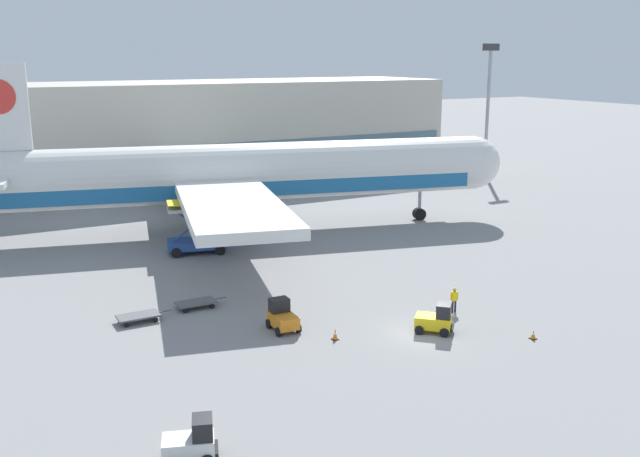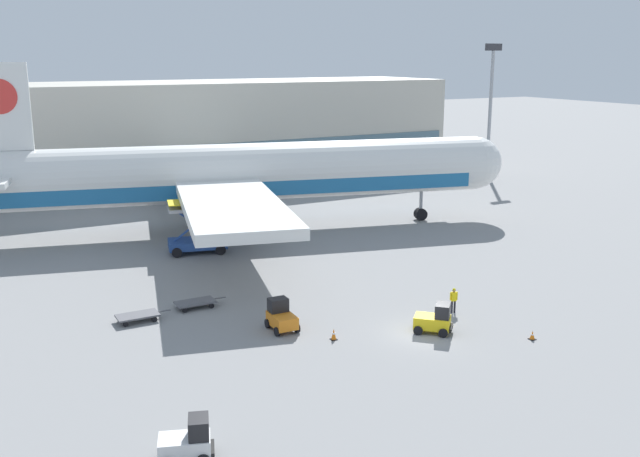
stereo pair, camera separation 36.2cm
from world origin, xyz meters
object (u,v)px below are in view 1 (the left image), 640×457
object	(u,v)px
baggage_tug_far	(436,319)
baggage_dolly_lead	(139,316)
baggage_tug_mid	(192,442)
traffic_cone_far	(533,335)
ground_crew_near	(454,298)
baggage_tug_foreground	(282,317)
traffic_cone_near	(335,334)
light_mast	(488,98)
airplane_main	(231,175)
baggage_dolly_second	(196,303)
scissor_lift_loader	(196,232)

from	to	relation	value
baggage_tug_far	baggage_dolly_lead	size ratio (longest dim) A/B	0.74
baggage_tug_mid	traffic_cone_far	bearing A→B (deg)	26.47
baggage_tug_far	ground_crew_near	xyz separation A→B (m)	(3.38, 2.36, 0.20)
baggage_tug_foreground	traffic_cone_near	size ratio (longest dim) A/B	3.35
light_mast	baggage_tug_far	xyz separation A→B (m)	(-45.70, -47.74, -10.50)
airplane_main	baggage_tug_foreground	bearing A→B (deg)	-91.42
airplane_main	baggage_tug_far	world-z (taller)	airplane_main
traffic_cone_near	baggage_tug_foreground	bearing A→B (deg)	124.51
airplane_main	baggage_dolly_second	xyz separation A→B (m)	(-10.78, -20.10, -5.45)
baggage_dolly_lead	baggage_dolly_second	distance (m)	4.38
baggage_tug_far	traffic_cone_far	bearing A→B (deg)	4.78
baggage_tug_mid	ground_crew_near	xyz separation A→B (m)	(22.23, 9.32, 0.20)
traffic_cone_near	ground_crew_near	bearing A→B (deg)	1.92
scissor_lift_loader	traffic_cone_near	distance (m)	24.16
airplane_main	baggage_tug_far	size ratio (longest dim) A/B	20.82
light_mast	scissor_lift_loader	distance (m)	58.06
ground_crew_near	traffic_cone_near	distance (m)	9.83
ground_crew_near	baggage_tug_foreground	bearing A→B (deg)	-176.41
baggage_dolly_second	ground_crew_near	bearing A→B (deg)	-31.48
light_mast	baggage_tug_mid	xyz separation A→B (m)	(-64.55, -54.70, -10.50)
baggage_tug_far	baggage_dolly_second	xyz separation A→B (m)	(-12.28, 11.84, -0.49)
baggage_tug_mid	traffic_cone_near	xyz separation A→B (m)	(12.43, 8.99, -0.51)
light_mast	airplane_main	size ratio (longest dim) A/B	0.34
baggage_tug_foreground	traffic_cone_far	distance (m)	16.20
traffic_cone_far	light_mast	bearing A→B (deg)	51.59
scissor_lift_loader	baggage_tug_far	bearing A→B (deg)	-60.82
traffic_cone_far	baggage_dolly_lead	bearing A→B (deg)	144.90
baggage_dolly_second	ground_crew_near	size ratio (longest dim) A/B	2.04
baggage_tug_foreground	baggage_tug_mid	size ratio (longest dim) A/B	0.91
airplane_main	traffic_cone_far	bearing A→B (deg)	-66.59
light_mast	baggage_tug_mid	bearing A→B (deg)	-139.72
light_mast	ground_crew_near	bearing A→B (deg)	-133.00
ground_crew_near	traffic_cone_far	distance (m)	6.45
ground_crew_near	traffic_cone_near	xyz separation A→B (m)	(-9.80, -0.33, -0.71)
scissor_lift_loader	baggage_tug_far	size ratio (longest dim) A/B	2.10
baggage_tug_foreground	traffic_cone_near	bearing A→B (deg)	-143.76
airplane_main	baggage_dolly_lead	distance (m)	26.28
airplane_main	traffic_cone_far	world-z (taller)	airplane_main
airplane_main	ground_crew_near	xyz separation A→B (m)	(4.88, -29.58, -4.76)
traffic_cone_far	baggage_tug_mid	bearing A→B (deg)	-172.59
baggage_dolly_second	traffic_cone_near	world-z (taller)	traffic_cone_near
baggage_tug_foreground	baggage_dolly_second	size ratio (longest dim) A/B	0.67
airplane_main	scissor_lift_loader	bearing A→B (deg)	-121.66
light_mast	traffic_cone_far	world-z (taller)	light_mast
airplane_main	baggage_tug_far	bearing A→B (deg)	-73.82
baggage_dolly_lead	traffic_cone_near	size ratio (longest dim) A/B	4.96
baggage_tug_foreground	ground_crew_near	xyz separation A→B (m)	(12.00, -2.87, 0.20)
baggage_tug_far	traffic_cone_near	size ratio (longest dim) A/B	3.68
scissor_lift_loader	baggage_tug_mid	world-z (taller)	scissor_lift_loader
baggage_tug_far	baggage_dolly_lead	world-z (taller)	baggage_tug_far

